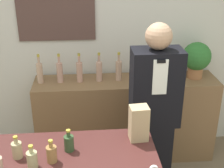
# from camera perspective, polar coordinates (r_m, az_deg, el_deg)

# --- Properties ---
(back_wall) EXTENTS (5.20, 0.09, 2.70)m
(back_wall) POSITION_cam_1_polar(r_m,az_deg,el_deg) (3.47, -1.66, 8.47)
(back_wall) COLOR silver
(back_wall) RESTS_ON ground_plane
(back_shelf) EXTENTS (1.98, 0.45, 0.95)m
(back_shelf) POSITION_cam_1_polar(r_m,az_deg,el_deg) (3.57, 2.51, -6.38)
(back_shelf) COLOR brown
(back_shelf) RESTS_ON ground_plane
(shopkeeper) EXTENTS (0.43, 0.27, 1.72)m
(shopkeeper) POSITION_cam_1_polar(r_m,az_deg,el_deg) (2.88, 7.65, -5.90)
(shopkeeper) COLOR black
(shopkeeper) RESTS_ON ground_plane
(potted_plant) EXTENTS (0.30, 0.30, 0.40)m
(potted_plant) POSITION_cam_1_polar(r_m,az_deg,el_deg) (3.47, 15.22, 4.63)
(potted_plant) COLOR #B27047
(potted_plant) RESTS_ON back_shelf
(paper_bag) EXTENTS (0.14, 0.12, 0.27)m
(paper_bag) POSITION_cam_1_polar(r_m,az_deg,el_deg) (2.31, 4.92, -7.16)
(paper_bag) COLOR tan
(paper_bag) RESTS_ON display_counter
(counter_bottle_2) EXTENTS (0.07, 0.07, 0.17)m
(counter_bottle_2) POSITION_cam_1_polar(r_m,az_deg,el_deg) (2.25, -16.98, -11.37)
(counter_bottle_2) COLOR tan
(counter_bottle_2) RESTS_ON display_counter
(counter_bottle_3) EXTENTS (0.07, 0.07, 0.17)m
(counter_bottle_3) POSITION_cam_1_polar(r_m,az_deg,el_deg) (2.13, -14.40, -13.15)
(counter_bottle_3) COLOR tan
(counter_bottle_3) RESTS_ON display_counter
(counter_bottle_4) EXTENTS (0.07, 0.07, 0.17)m
(counter_bottle_4) POSITION_cam_1_polar(r_m,az_deg,el_deg) (2.16, -10.99, -12.36)
(counter_bottle_4) COLOR #9B7040
(counter_bottle_4) RESTS_ON display_counter
(counter_bottle_5) EXTENTS (0.07, 0.07, 0.17)m
(counter_bottle_5) POSITION_cam_1_polar(r_m,az_deg,el_deg) (2.24, -7.88, -10.58)
(counter_bottle_5) COLOR #314A2A
(counter_bottle_5) RESTS_ON display_counter
(shelf_bottle_0) EXTENTS (0.06, 0.06, 0.31)m
(shelf_bottle_0) POSITION_cam_1_polar(r_m,az_deg,el_deg) (3.34, -13.07, 2.11)
(shelf_bottle_0) COLOR tan
(shelf_bottle_0) RESTS_ON back_shelf
(shelf_bottle_1) EXTENTS (0.06, 0.06, 0.31)m
(shelf_bottle_1) POSITION_cam_1_polar(r_m,az_deg,el_deg) (3.31, -9.53, 2.23)
(shelf_bottle_1) COLOR tan
(shelf_bottle_1) RESTS_ON back_shelf
(shelf_bottle_2) EXTENTS (0.06, 0.06, 0.31)m
(shelf_bottle_2) POSITION_cam_1_polar(r_m,az_deg,el_deg) (3.30, -5.95, 2.34)
(shelf_bottle_2) COLOR tan
(shelf_bottle_2) RESTS_ON back_shelf
(shelf_bottle_3) EXTENTS (0.06, 0.06, 0.31)m
(shelf_bottle_3) POSITION_cam_1_polar(r_m,az_deg,el_deg) (3.30, -2.36, 2.49)
(shelf_bottle_3) COLOR tan
(shelf_bottle_3) RESTS_ON back_shelf
(shelf_bottle_4) EXTENTS (0.06, 0.06, 0.31)m
(shelf_bottle_4) POSITION_cam_1_polar(r_m,az_deg,el_deg) (3.31, 1.22, 2.59)
(shelf_bottle_4) COLOR tan
(shelf_bottle_4) RESTS_ON back_shelf
(shelf_bottle_5) EXTENTS (0.06, 0.06, 0.31)m
(shelf_bottle_5) POSITION_cam_1_polar(r_m,az_deg,el_deg) (3.32, 4.81, 2.57)
(shelf_bottle_5) COLOR tan
(shelf_bottle_5) RESTS_ON back_shelf
(shelf_bottle_6) EXTENTS (0.06, 0.06, 0.31)m
(shelf_bottle_6) POSITION_cam_1_polar(r_m,az_deg,el_deg) (3.36, 8.32, 2.62)
(shelf_bottle_6) COLOR tan
(shelf_bottle_6) RESTS_ON back_shelf
(shelf_bottle_7) EXTENTS (0.06, 0.06, 0.31)m
(shelf_bottle_7) POSITION_cam_1_polar(r_m,az_deg,el_deg) (3.44, 11.57, 2.89)
(shelf_bottle_7) COLOR tan
(shelf_bottle_7) RESTS_ON back_shelf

